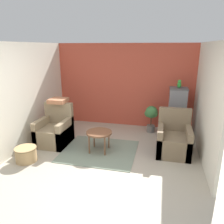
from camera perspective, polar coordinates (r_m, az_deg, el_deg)
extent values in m
plane|color=#B2A893|center=(4.20, -5.12, -17.43)|extent=(20.00, 20.00, 0.00)
cube|color=#C64C38|center=(6.62, 3.18, 6.91)|extent=(4.20, 0.06, 2.46)
cube|color=silver|center=(5.92, -19.96, 4.75)|extent=(0.06, 3.11, 2.46)
cube|color=silver|center=(5.05, 23.50, 2.45)|extent=(0.06, 3.11, 2.46)
cube|color=gray|center=(5.21, -3.31, -10.10)|extent=(1.69, 1.49, 0.01)
cylinder|color=brown|center=(5.02, -3.40, -5.37)|extent=(0.59, 0.59, 0.04)
cylinder|color=brown|center=(5.01, -5.98, -8.53)|extent=(0.04, 0.04, 0.45)
cylinder|color=brown|center=(4.91, -1.89, -8.99)|extent=(0.04, 0.04, 0.45)
cylinder|color=brown|center=(5.32, -4.68, -6.91)|extent=(0.04, 0.04, 0.45)
cylinder|color=brown|center=(5.23, -0.84, -7.31)|extent=(0.04, 0.04, 0.45)
cube|color=#8E7A5B|center=(5.67, -14.84, -5.92)|extent=(0.73, 0.82, 0.45)
cube|color=#8E7A5B|center=(5.79, -13.65, -0.15)|extent=(0.73, 0.14, 0.54)
cube|color=#8E7A5B|center=(5.78, -17.61, -4.70)|extent=(0.12, 0.82, 0.64)
cube|color=#8E7A5B|center=(5.50, -12.08, -5.37)|extent=(0.12, 0.82, 0.64)
cube|color=#7A664C|center=(5.19, 15.72, -8.13)|extent=(0.73, 0.82, 0.45)
cube|color=#7A664C|center=(5.33, 16.02, -1.77)|extent=(0.73, 0.14, 0.54)
cube|color=#7A664C|center=(5.15, 12.37, -6.96)|extent=(0.12, 0.82, 0.64)
cube|color=#7A664C|center=(5.18, 19.20, -7.37)|extent=(0.12, 0.82, 0.64)
cube|color=#555559|center=(6.32, 16.10, -5.43)|extent=(0.58, 0.58, 0.08)
cube|color=gray|center=(6.12, 16.58, 0.19)|extent=(0.44, 0.44, 1.21)
cube|color=#555559|center=(5.98, 17.07, 5.89)|extent=(0.47, 0.47, 0.03)
ellipsoid|color=green|center=(5.96, 17.15, 6.81)|extent=(0.10, 0.13, 0.16)
sphere|color=green|center=(5.93, 17.24, 7.65)|extent=(0.09, 0.09, 0.09)
cone|color=gold|center=(5.89, 17.25, 7.53)|extent=(0.04, 0.04, 0.04)
cone|color=green|center=(6.02, 17.11, 6.74)|extent=(0.05, 0.11, 0.14)
cylinder|color=#66605B|center=(6.38, 10.06, -4.25)|extent=(0.23, 0.23, 0.20)
cylinder|color=brown|center=(6.31, 10.17, -2.26)|extent=(0.03, 0.03, 0.27)
sphere|color=#427F42|center=(6.23, 10.29, -0.02)|extent=(0.34, 0.34, 0.34)
sphere|color=#427F42|center=(6.28, 9.42, -0.40)|extent=(0.21, 0.21, 0.21)
sphere|color=#427F42|center=(6.21, 11.04, -0.52)|extent=(0.19, 0.19, 0.19)
cylinder|color=tan|center=(5.07, -21.53, -10.25)|extent=(0.44, 0.44, 0.31)
cylinder|color=olive|center=(5.01, -21.71, -8.78)|extent=(0.46, 0.46, 0.02)
cube|color=#B2704C|center=(5.71, -13.87, 2.92)|extent=(0.42, 0.42, 0.10)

